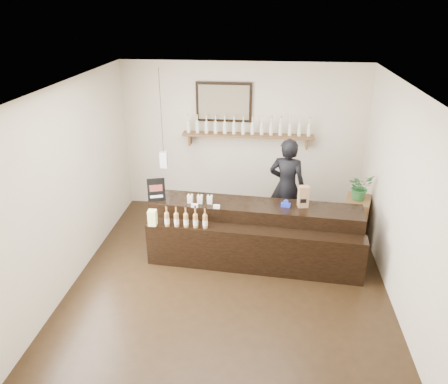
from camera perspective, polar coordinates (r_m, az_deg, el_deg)
ground at (r=6.58m, az=0.72°, el=-11.23°), size 5.00×5.00×0.00m
room_shell at (r=5.77m, az=0.81°, el=2.72°), size 5.00×5.00×5.00m
back_wall_decor at (r=8.02m, az=1.43°, el=9.19°), size 2.66×0.96×1.69m
counter at (r=6.83m, az=3.88°, el=-5.65°), size 3.28×1.10×1.06m
promo_sign at (r=6.80m, az=-8.84°, el=0.28°), size 0.26×0.10×0.38m
paper_bag at (r=6.65m, az=10.32°, el=-0.59°), size 0.17×0.14×0.33m
tape_dispenser at (r=6.65m, az=8.06°, el=-1.59°), size 0.15×0.08×0.12m
side_cabinet at (r=7.68m, az=16.80°, el=-3.49°), size 0.52×0.62×0.78m
potted_plant at (r=7.43m, az=17.35°, el=0.66°), size 0.51×0.49×0.43m
shopkeeper at (r=7.47m, az=8.25°, el=1.47°), size 0.80×0.62×1.94m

